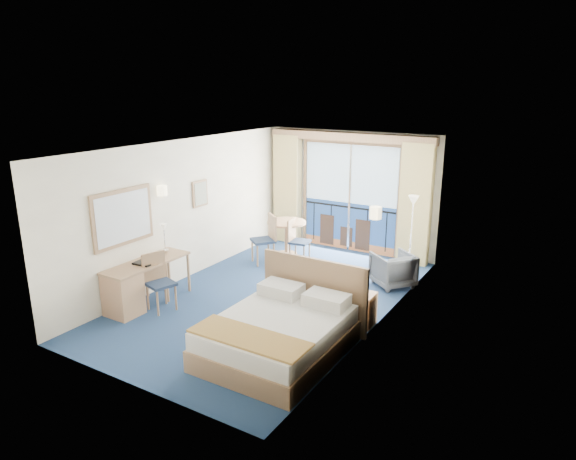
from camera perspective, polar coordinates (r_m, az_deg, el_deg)
The scene contains 22 objects.
floor at distance 9.28m, azimuth -1.76°, elevation -7.48°, with size 6.50×6.50×0.00m, color navy.
room_walls at distance 8.72m, azimuth -1.86°, elevation 3.29°, with size 4.04×6.54×2.72m.
balcony_door at distance 11.63m, azimuth 6.84°, elevation 3.22°, with size 2.36×0.03×2.52m.
curtain_left at distance 12.17m, azimuth -0.07°, elevation 4.56°, with size 0.65×0.22×2.55m, color #D4BA75.
curtain_right at distance 10.93m, azimuth 13.98°, elevation 2.74°, with size 0.65×0.22×2.55m, color #D4BA75.
pelmet at distance 11.28m, azimuth 6.86°, elevation 10.24°, with size 3.80×0.25×0.18m, color #A8805B.
mirror at distance 8.95m, azimuth -17.87°, elevation 1.34°, with size 0.05×1.25×0.95m.
wall_print at distance 10.28m, azimuth -9.74°, elevation 4.02°, with size 0.04×0.42×0.52m.
sconce_left at distance 9.46m, azimuth -13.82°, elevation 4.29°, with size 0.18×0.18×0.18m, color beige.
sconce_right at distance 7.71m, azimuth 9.71°, elevation 1.90°, with size 0.18×0.18×0.18m, color beige.
bed at distance 7.38m, azimuth -0.85°, elevation -11.30°, with size 1.79×2.13×1.13m.
nightstand at distance 8.28m, azimuth 8.10°, elevation -8.67°, with size 0.40×0.38×0.53m, color tan.
phone at distance 8.13m, azimuth 7.96°, elevation -6.77°, with size 0.19×0.15×0.08m, color white.
armchair at distance 9.88m, azimuth 11.59°, elevation -4.31°, with size 0.68×0.70×0.64m, color #41484F.
floor_lamp at distance 10.24m, azimuth 13.67°, elevation 1.59°, with size 0.22×0.22×1.62m.
desk at distance 8.96m, azimuth -17.30°, elevation -6.22°, with size 0.55×1.61×0.76m.
desk_chair at distance 8.91m, azimuth -14.26°, elevation -5.19°, with size 0.53×0.52×0.97m.
folder at distance 9.01m, azimuth -15.68°, elevation -3.55°, with size 0.33×0.25×0.03m, color black.
desk_lamp at distance 9.44m, azimuth -13.62°, elevation -0.21°, with size 0.13×0.13×0.50m.
round_table at distance 11.31m, azimuth -0.16°, elevation 0.04°, with size 0.86×0.86×0.77m.
table_chair_a at distance 10.92m, azimuth 0.91°, elevation -0.88°, with size 0.46×0.45×0.93m.
table_chair_b at distance 10.83m, azimuth -2.36°, elevation -0.68°, with size 0.63×0.64×1.04m.
Camera 1 is at (4.65, -7.12, 3.71)m, focal length 32.00 mm.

